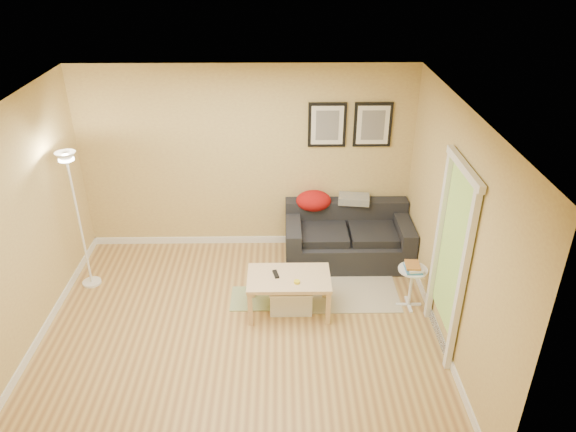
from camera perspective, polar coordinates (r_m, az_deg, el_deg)
The scene contains 24 objects.
floor at distance 6.33m, azimuth -4.99°, elevation -12.14°, with size 4.50×4.50×0.00m, color tan.
ceiling at distance 5.05m, azimuth -6.22°, elevation 10.96°, with size 4.50×4.50×0.00m, color white.
wall_back at distance 7.37m, azimuth -4.43°, elevation 5.92°, with size 4.50×4.50×0.00m, color #D4BC6D.
wall_front at distance 3.98m, azimuth -7.66°, elevation -16.48°, with size 4.50×4.50×0.00m, color #D4BC6D.
wall_left at distance 6.19m, azimuth -26.80°, elevation -1.85°, with size 4.00×4.00×0.00m, color #D4BC6D.
wall_right at distance 5.84m, azimuth 17.07°, elevation -1.66°, with size 4.00×4.00×0.00m, color #D4BC6D.
baseboard_back at distance 7.92m, azimuth -4.11°, elevation -2.51°, with size 4.50×0.02×0.10m, color white.
baseboard_left at distance 6.84m, azimuth -24.45°, elevation -10.98°, with size 0.02×4.00×0.10m, color white.
baseboard_right at distance 6.52m, azimuth 15.43°, elevation -11.24°, with size 0.02×4.00×0.10m, color white.
sofa at distance 7.40m, azimuth 6.37°, elevation -2.08°, with size 1.70×0.90×0.75m, color black, non-canonical shape.
red_throw at distance 7.42m, azimuth 2.72°, elevation 1.62°, with size 0.48×0.36×0.28m, color #AD1310, non-canonical shape.
plaid_throw at distance 7.49m, azimuth 6.98°, elevation 1.79°, with size 0.42×0.26×0.10m, color tan, non-canonical shape.
framed_print_left at distance 7.18m, azimuth 4.16°, elevation 9.58°, with size 0.50×0.04×0.60m, color black, non-canonical shape.
framed_print_right at distance 7.26m, azimuth 8.95°, elevation 9.51°, with size 0.50×0.04×0.60m, color black, non-canonical shape.
area_rug at distance 6.94m, azimuth 6.34°, elevation -8.01°, with size 1.25×0.85×0.01m, color #B9AD92.
green_runner at distance 6.80m, azimuth -3.07°, elevation -8.69°, with size 0.70×0.50×0.01m, color #668C4C.
coffee_table at distance 6.47m, azimuth 0.09°, elevation -8.21°, with size 0.97×0.59×0.49m, color #DBB586, non-canonical shape.
remote_control at distance 6.36m, azimuth -1.30°, elevation -6.16°, with size 0.05×0.16×0.02m, color black.
tape_roll at distance 6.22m, azimuth 0.94°, elevation -6.98°, with size 0.07×0.07×0.03m, color yellow.
storage_bin at distance 6.56m, azimuth 0.31°, elevation -8.58°, with size 0.52×0.38×0.32m, color white, non-canonical shape.
side_table at distance 6.70m, azimuth 12.83°, elevation -7.37°, with size 0.35×0.35×0.53m, color white, non-canonical shape.
book_stack at distance 6.52m, azimuth 13.09°, elevation -5.26°, with size 0.18×0.24×0.08m, color teal, non-canonical shape.
floor_lamp at distance 7.08m, azimuth -21.13°, elevation -0.91°, with size 0.24×0.24×1.83m, color white, non-canonical shape.
doorway at distance 5.84m, azimuth 16.63°, elevation -4.75°, with size 0.12×1.01×2.13m, color white, non-canonical shape.
Camera 1 is at (0.47, -4.81, 4.08)m, focal length 33.63 mm.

